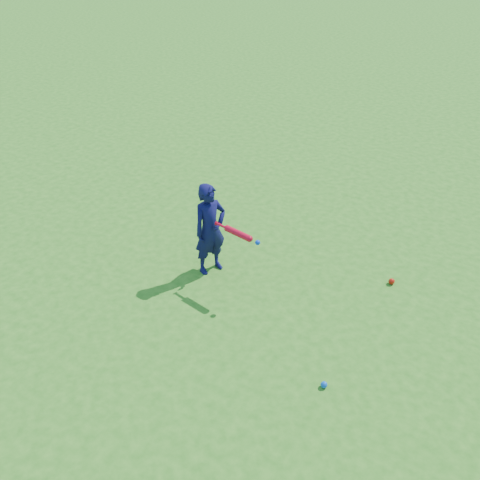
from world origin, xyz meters
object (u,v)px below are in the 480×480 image
(ground_ball_blue, at_px, (324,385))
(bat_swing, at_px, (240,234))
(ground_ball_red, at_px, (392,281))
(child, at_px, (210,229))

(ground_ball_blue, distance_m, bat_swing, 1.98)
(ground_ball_red, relative_size, bat_swing, 0.11)
(bat_swing, bearing_deg, ground_ball_red, 43.02)
(ground_ball_blue, height_order, bat_swing, bat_swing)
(ground_ball_red, bearing_deg, child, -154.23)
(child, relative_size, ground_ball_red, 15.68)
(ground_ball_red, distance_m, ground_ball_blue, 2.00)
(ground_ball_red, height_order, ground_ball_blue, ground_ball_red)
(child, height_order, bat_swing, child)
(ground_ball_red, xyz_separation_m, ground_ball_blue, (0.04, -2.00, -0.00))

